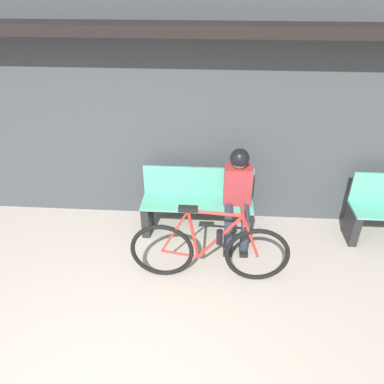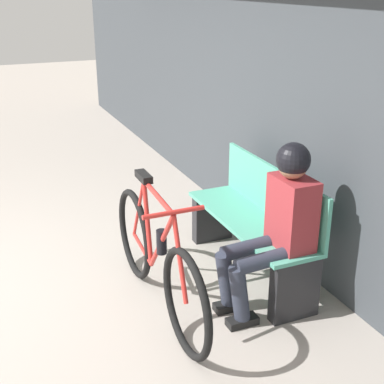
{
  "view_description": "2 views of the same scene",
  "coord_description": "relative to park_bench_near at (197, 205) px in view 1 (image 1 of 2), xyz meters",
  "views": [
    {
      "loc": [
        0.77,
        -1.66,
        3.08
      ],
      "look_at": [
        0.53,
        1.91,
        0.89
      ],
      "focal_mm": 35.0,
      "sensor_mm": 36.0,
      "label": 1
    },
    {
      "loc": [
        3.85,
        0.44,
        2.21
      ],
      "look_at": [
        0.57,
        1.86,
        0.78
      ],
      "focal_mm": 50.0,
      "sensor_mm": 36.0,
      "label": 2
    }
  ],
  "objects": [
    {
      "name": "person_seated",
      "position": [
        0.5,
        -0.11,
        0.31
      ],
      "size": [
        0.34,
        0.63,
        1.23
      ],
      "color": "#2D3342",
      "rests_on": "ground_plane"
    },
    {
      "name": "bicycle",
      "position": [
        0.18,
        -0.88,
        -0.02
      ],
      "size": [
        1.76,
        0.4,
        0.96
      ],
      "color": "black",
      "rests_on": "ground_plane"
    },
    {
      "name": "park_bench_near",
      "position": [
        0.0,
        0.0,
        0.0
      ],
      "size": [
        1.42,
        0.42,
        0.88
      ],
      "color": "#51A88E",
      "rests_on": "ground_plane"
    },
    {
      "name": "storefront_wall",
      "position": [
        -0.57,
        0.42,
        1.26
      ],
      "size": [
        12.0,
        0.56,
        3.2
      ],
      "color": "#3D4247",
      "rests_on": "ground_plane"
    }
  ]
}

